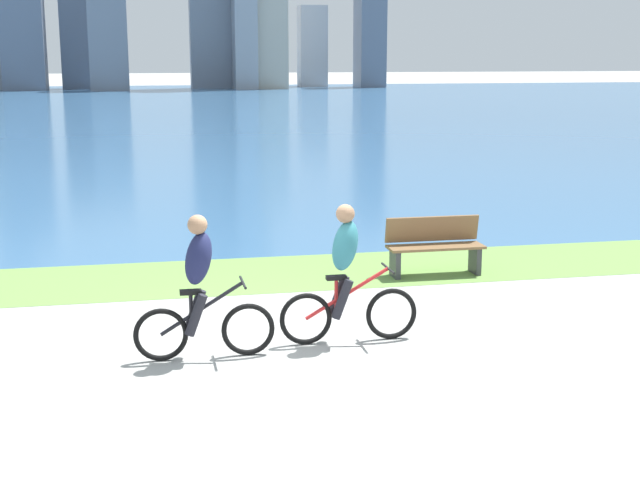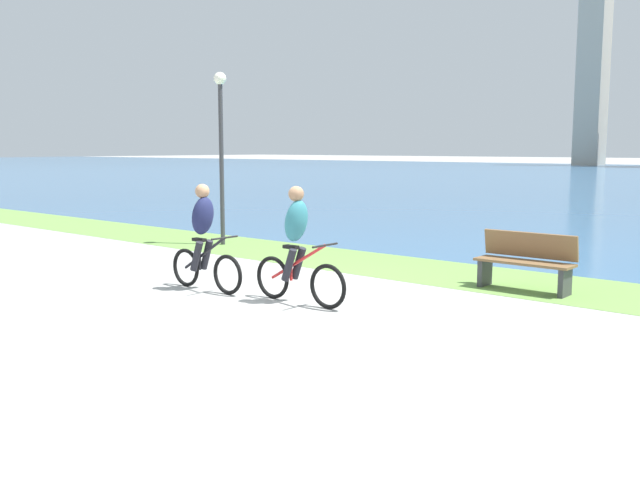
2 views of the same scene
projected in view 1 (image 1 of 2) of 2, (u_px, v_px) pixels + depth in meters
name	position (u px, v px, depth m)	size (l,w,h in m)	color
ground_plane	(270.00, 341.00, 10.59)	(300.00, 300.00, 0.00)	#9E9E99
grass_strip_bayside	(239.00, 275.00, 13.73)	(120.00, 2.31, 0.01)	#6B9947
bay_water_surface	(161.00, 109.00, 54.92)	(300.00, 83.65, 0.00)	#386693
cyclist_lead	(346.00, 274.00, 10.40)	(1.68, 0.52, 1.67)	black
cyclist_trailing	(200.00, 287.00, 9.84)	(1.59, 0.52, 1.65)	black
bench_near_path	(434.00, 246.00, 13.71)	(1.50, 0.47, 0.90)	brown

